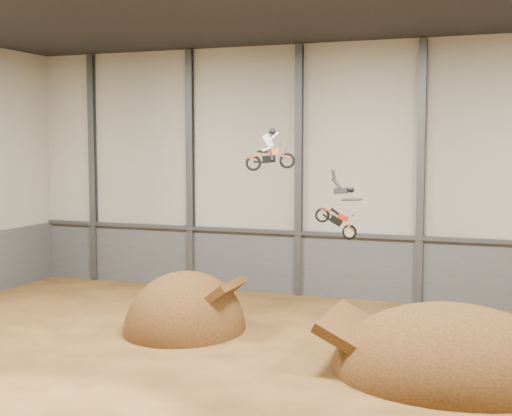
{
  "coord_description": "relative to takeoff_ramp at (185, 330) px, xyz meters",
  "views": [
    {
      "loc": [
        8.1,
        -23.21,
        8.49
      ],
      "look_at": [
        -1.91,
        4.0,
        5.89
      ],
      "focal_mm": 50.0,
      "sensor_mm": 36.0,
      "label": 1
    }
  ],
  "objects": [
    {
      "name": "steel_rail",
      "position": [
        5.97,
        9.07,
        3.55
      ],
      "size": [
        39.8,
        0.35,
        0.2
      ],
      "primitive_type": "cube",
      "color": "#47494F",
      "rests_on": "lower_band_back"
    },
    {
      "name": "steel_column_2",
      "position": [
        2.64,
        9.12,
        7.0
      ],
      "size": [
        0.4,
        0.36,
        13.9
      ],
      "primitive_type": "cube",
      "color": "#47494F",
      "rests_on": "ground"
    },
    {
      "name": "takeoff_ramp",
      "position": [
        0.0,
        0.0,
        0.0
      ],
      "size": [
        5.42,
        6.26,
        5.42
      ],
      "primitive_type": "ellipsoid",
      "color": "#39210E",
      "rests_on": "ground"
    },
    {
      "name": "floor",
      "position": [
        5.97,
        -5.68,
        0.0
      ],
      "size": [
        40.0,
        40.0,
        0.0
      ],
      "primitive_type": "plane",
      "color": "#523315",
      "rests_on": "ground"
    },
    {
      "name": "fmx_rider_b",
      "position": [
        7.03,
        -0.72,
        6.09
      ],
      "size": [
        3.29,
        0.86,
        3.12
      ],
      "primitive_type": null,
      "rotation": [
        0.0,
        0.52,
        0.04
      ],
      "color": "#A92210"
    },
    {
      "name": "fmx_rider_a",
      "position": [
        4.03,
        0.27,
        8.36
      ],
      "size": [
        2.39,
        1.63,
        2.07
      ],
      "primitive_type": null,
      "rotation": [
        0.0,
        -0.07,
        0.4
      ],
      "color": "#D74C17"
    },
    {
      "name": "steel_column_3",
      "position": [
        9.3,
        9.12,
        7.0
      ],
      "size": [
        0.4,
        0.36,
        13.9
      ],
      "primitive_type": "cube",
      "color": "#47494F",
      "rests_on": "ground"
    },
    {
      "name": "lower_band_back",
      "position": [
        5.97,
        9.22,
        1.75
      ],
      "size": [
        39.8,
        0.18,
        3.5
      ],
      "primitive_type": "cube",
      "color": "#505358",
      "rests_on": "ground"
    },
    {
      "name": "steel_column_0",
      "position": [
        -10.7,
        9.12,
        7.0
      ],
      "size": [
        0.4,
        0.36,
        13.9
      ],
      "primitive_type": "cube",
      "color": "#47494F",
      "rests_on": "ground"
    },
    {
      "name": "back_wall",
      "position": [
        5.97,
        9.32,
        7.0
      ],
      "size": [
        40.0,
        0.1,
        14.0
      ],
      "primitive_type": "cube",
      "color": "#B5B2A0",
      "rests_on": "ground"
    },
    {
      "name": "landing_ramp",
      "position": [
        11.95,
        -2.17,
        0.0
      ],
      "size": [
        8.92,
        7.89,
        5.14
      ],
      "primitive_type": "ellipsoid",
      "color": "#39210E",
      "rests_on": "ground"
    },
    {
      "name": "steel_column_1",
      "position": [
        -4.03,
        9.12,
        7.0
      ],
      "size": [
        0.4,
        0.36,
        13.9
      ],
      "primitive_type": "cube",
      "color": "#47494F",
      "rests_on": "ground"
    }
  ]
}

